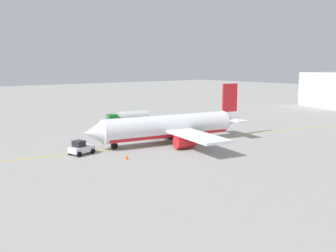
{
  "coord_description": "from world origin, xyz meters",
  "views": [
    {
      "loc": [
        39.34,
        48.85,
        13.29
      ],
      "look_at": [
        0.0,
        0.0,
        3.0
      ],
      "focal_mm": 39.82,
      "sensor_mm": 36.0,
      "label": 1
    }
  ],
  "objects_px": {
    "fuel_tanker": "(129,117)",
    "pushback_tug": "(81,148)",
    "airplane": "(170,127)",
    "safety_cone_nose": "(126,157)",
    "refueling_worker": "(137,125)"
  },
  "relations": [
    {
      "from": "airplane",
      "to": "pushback_tug",
      "type": "relative_size",
      "value": 7.71
    },
    {
      "from": "pushback_tug",
      "to": "refueling_worker",
      "type": "bearing_deg",
      "value": -144.36
    },
    {
      "from": "pushback_tug",
      "to": "safety_cone_nose",
      "type": "relative_size",
      "value": 6.17
    },
    {
      "from": "refueling_worker",
      "to": "safety_cone_nose",
      "type": "relative_size",
      "value": 2.65
    },
    {
      "from": "safety_cone_nose",
      "to": "airplane",
      "type": "bearing_deg",
      "value": -158.33
    },
    {
      "from": "fuel_tanker",
      "to": "pushback_tug",
      "type": "distance_m",
      "value": 28.14
    },
    {
      "from": "fuel_tanker",
      "to": "pushback_tug",
      "type": "xyz_separation_m",
      "value": [
        20.85,
        18.88,
        -0.71
      ]
    },
    {
      "from": "airplane",
      "to": "pushback_tug",
      "type": "xyz_separation_m",
      "value": [
        15.79,
        -1.85,
        -1.76
      ]
    },
    {
      "from": "airplane",
      "to": "pushback_tug",
      "type": "bearing_deg",
      "value": -6.67
    },
    {
      "from": "fuel_tanker",
      "to": "refueling_worker",
      "type": "bearing_deg",
      "value": 75.21
    },
    {
      "from": "pushback_tug",
      "to": "refueling_worker",
      "type": "height_order",
      "value": "pushback_tug"
    },
    {
      "from": "airplane",
      "to": "safety_cone_nose",
      "type": "xyz_separation_m",
      "value": [
        11.99,
        4.76,
        -2.45
      ]
    },
    {
      "from": "airplane",
      "to": "safety_cone_nose",
      "type": "distance_m",
      "value": 13.13
    },
    {
      "from": "refueling_worker",
      "to": "airplane",
      "type": "bearing_deg",
      "value": 76.58
    },
    {
      "from": "pushback_tug",
      "to": "safety_cone_nose",
      "type": "distance_m",
      "value": 7.65
    }
  ]
}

